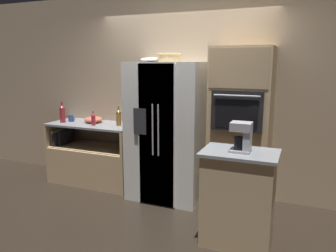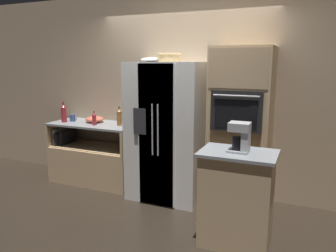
% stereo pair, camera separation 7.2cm
% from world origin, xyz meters
% --- Properties ---
extents(ground_plane, '(20.00, 20.00, 0.00)m').
position_xyz_m(ground_plane, '(0.00, 0.00, 0.00)').
color(ground_plane, black).
extents(wall_back, '(12.00, 0.06, 2.80)m').
position_xyz_m(wall_back, '(0.00, 0.49, 1.40)').
color(wall_back, tan).
rests_on(wall_back, ground_plane).
extents(counter_left, '(1.35, 0.63, 0.92)m').
position_xyz_m(counter_left, '(-1.34, 0.15, 0.34)').
color(counter_left, tan).
rests_on(counter_left, ground_plane).
extents(refrigerator, '(0.98, 0.78, 1.84)m').
position_xyz_m(refrigerator, '(-0.08, 0.08, 0.92)').
color(refrigerator, white).
rests_on(refrigerator, ground_plane).
extents(wall_oven, '(0.72, 0.68, 2.02)m').
position_xyz_m(wall_oven, '(0.88, 0.15, 1.01)').
color(wall_oven, tan).
rests_on(wall_oven, ground_plane).
extents(island_counter, '(0.74, 0.52, 0.98)m').
position_xyz_m(island_counter, '(1.04, -0.76, 0.49)').
color(island_counter, tan).
rests_on(island_counter, ground_plane).
extents(wicker_basket, '(0.31, 0.31, 0.11)m').
position_xyz_m(wicker_basket, '(-0.06, 0.08, 1.90)').
color(wicker_basket, tan).
rests_on(wicker_basket, refrigerator).
extents(fruit_bowl, '(0.28, 0.28, 0.06)m').
position_xyz_m(fruit_bowl, '(-0.32, 0.09, 1.87)').
color(fruit_bowl, white).
rests_on(fruit_bowl, refrigerator).
extents(bottle_tall, '(0.07, 0.07, 0.28)m').
position_xyz_m(bottle_tall, '(-0.88, 0.15, 1.05)').
color(bottle_tall, brown).
rests_on(bottle_tall, counter_left).
extents(bottle_short, '(0.06, 0.06, 0.21)m').
position_xyz_m(bottle_short, '(-1.23, 0.03, 1.02)').
color(bottle_short, maroon).
rests_on(bottle_short, counter_left).
extents(bottle_wide, '(0.08, 0.08, 0.32)m').
position_xyz_m(bottle_wide, '(-1.80, 0.04, 1.06)').
color(bottle_wide, maroon).
rests_on(bottle_wide, counter_left).
extents(mug, '(0.12, 0.09, 0.10)m').
position_xyz_m(mug, '(-1.74, 0.16, 0.98)').
color(mug, '#384C7A').
rests_on(mug, counter_left).
extents(mixing_bowl, '(0.28, 0.28, 0.09)m').
position_xyz_m(mixing_bowl, '(-1.36, 0.21, 0.97)').
color(mixing_bowl, '#DB664C').
rests_on(mixing_bowl, counter_left).
extents(coffee_maker, '(0.20, 0.17, 0.29)m').
position_xyz_m(coffee_maker, '(1.06, -0.77, 1.14)').
color(coffee_maker, '#B2B2B7').
rests_on(coffee_maker, island_counter).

